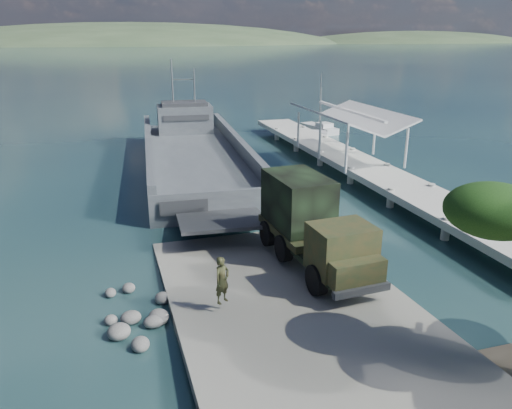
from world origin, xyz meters
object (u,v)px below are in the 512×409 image
pier (353,155)px  landing_craft (195,160)px  sailboat_near (320,136)px  military_truck (311,224)px  sailboat_far (320,129)px  soldier (222,289)px

pier → landing_craft: size_ratio=1.33×
pier → landing_craft: 13.77m
sailboat_near → military_truck: bearing=-98.3°
sailboat_near → sailboat_far: (1.80, 4.11, 0.07)m
landing_craft → military_truck: landing_craft is taller
pier → landing_craft: (-12.70, 5.26, -0.81)m
pier → soldier: (-15.96, -19.51, -0.10)m
pier → military_truck: size_ratio=4.91×
military_truck → sailboat_far: bearing=61.8°
pier → military_truck: pier is taller
landing_craft → sailboat_near: 18.26m
landing_craft → soldier: 24.99m
sailboat_far → military_truck: bearing=-125.4°
sailboat_near → pier: bearing=-86.4°
sailboat_near → sailboat_far: size_ratio=0.82×
military_truck → sailboat_near: sailboat_near is taller
soldier → military_truck: bearing=-0.5°
soldier → pier: bearing=17.9°
military_truck → soldier: military_truck is taller
sailboat_near → sailboat_far: 4.49m
military_truck → sailboat_near: bearing=61.7°
military_truck → soldier: size_ratio=4.46×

